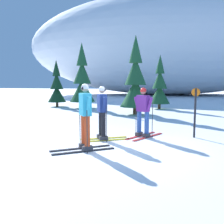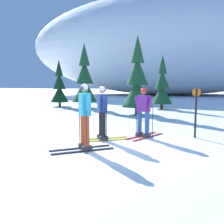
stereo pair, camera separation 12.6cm
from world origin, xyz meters
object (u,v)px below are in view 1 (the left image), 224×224
pine_tree_center_left (82,81)px  pine_tree_center (135,82)px  skier_cyan_jacket (85,115)px  pine_tree_far_left (57,87)px  pine_tree_center_right (160,86)px  trail_marker_post (195,110)px  skier_purple_jacket (143,112)px  skier_navy_jacket (102,112)px

pine_tree_center_left → pine_tree_center: pine_tree_center_left is taller
skier_cyan_jacket → pine_tree_far_left: pine_tree_far_left is taller
pine_tree_center_right → trail_marker_post: 9.20m
skier_cyan_jacket → pine_tree_center_left: 11.39m
pine_tree_far_left → pine_tree_center_left: (2.20, -0.78, 0.46)m
skier_cyan_jacket → pine_tree_far_left: 12.84m
pine_tree_far_left → pine_tree_center: 7.25m
pine_tree_far_left → pine_tree_center: (6.14, -3.82, 0.41)m
skier_purple_jacket → skier_cyan_jacket: (-1.54, -1.89, 0.09)m
pine_tree_far_left → pine_tree_center_left: bearing=-19.6°
pine_tree_center_right → skier_cyan_jacket: bearing=-102.3°
skier_navy_jacket → pine_tree_center: pine_tree_center is taller
skier_navy_jacket → trail_marker_post: bearing=14.7°
skier_purple_jacket → skier_navy_jacket: skier_navy_jacket is taller
pine_tree_center_left → trail_marker_post: size_ratio=2.75×
pine_tree_far_left → pine_tree_center_left: pine_tree_center_left is taller
pine_tree_center_left → skier_navy_jacket: bearing=-71.4°
skier_cyan_jacket → trail_marker_post: size_ratio=1.10×
pine_tree_center_right → pine_tree_far_left: bearing=176.2°
skier_purple_jacket → pine_tree_center_left: pine_tree_center_left is taller
skier_purple_jacket → pine_tree_center: size_ratio=0.38×
skier_cyan_jacket → skier_navy_jacket: skier_cyan_jacket is taller
pine_tree_center → trail_marker_post: pine_tree_center is taller
skier_navy_jacket → pine_tree_far_left: bearing=117.5°
skier_navy_jacket → pine_tree_center_right: 10.20m
skier_purple_jacket → pine_tree_far_left: (-6.74, 9.84, 0.60)m
pine_tree_center → pine_tree_center_right: pine_tree_center is taller
skier_cyan_jacket → skier_purple_jacket: bearing=50.8°
skier_navy_jacket → pine_tree_center_left: pine_tree_center_left is taller
skier_purple_jacket → pine_tree_center: pine_tree_center is taller
skier_navy_jacket → skier_cyan_jacket: bearing=-100.8°
skier_purple_jacket → pine_tree_center_left: 10.19m
skier_purple_jacket → pine_tree_center_right: bearing=84.5°
pine_tree_center → pine_tree_center_left: bearing=142.4°
pine_tree_center → skier_navy_jacket: bearing=-96.0°
skier_cyan_jacket → pine_tree_far_left: (-5.20, 11.73, 0.50)m
pine_tree_center_right → skier_purple_jacket: bearing=-95.5°
pine_tree_center → pine_tree_center_right: (1.51, 3.31, -0.33)m
skier_cyan_jacket → pine_tree_center_right: pine_tree_center_right is taller
skier_purple_jacket → pine_tree_center_right: (0.91, 9.33, 0.68)m
skier_cyan_jacket → trail_marker_post: skier_cyan_jacket is taller
skier_purple_jacket → skier_cyan_jacket: skier_cyan_jacket is taller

